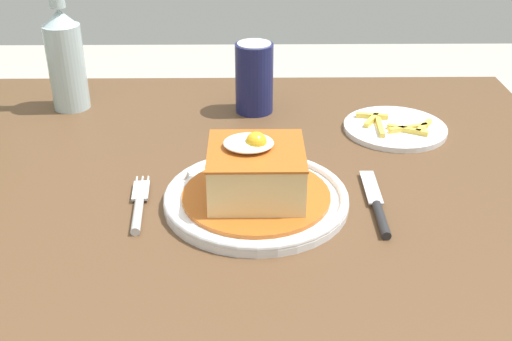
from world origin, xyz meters
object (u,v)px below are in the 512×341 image
knife (378,210)px  soda_can (254,78)px  main_plate (256,198)px  side_plate_fries (395,128)px  fork (139,207)px  beer_bottle_clear (65,54)px

knife → soda_can: size_ratio=1.33×
soda_can → knife: bearing=-65.2°
main_plate → side_plate_fries: main_plate is taller
knife → side_plate_fries: bearing=73.8°
soda_can → side_plate_fries: bearing=-20.5°
main_plate → soda_can: size_ratio=1.99×
main_plate → knife: bearing=-9.5°
fork → side_plate_fries: (0.39, 0.25, -0.00)m
main_plate → beer_bottle_clear: bearing=134.2°
knife → beer_bottle_clear: size_ratio=0.62×
side_plate_fries → soda_can: bearing=159.5°
fork → main_plate: bearing=6.2°
beer_bottle_clear → soda_can: bearing=-3.6°
soda_can → beer_bottle_clear: 0.33m
knife → side_plate_fries: side_plate_fries is taller
knife → beer_bottle_clear: beer_bottle_clear is taller
fork → beer_bottle_clear: 0.40m
main_plate → fork: size_ratio=1.74×
side_plate_fries → beer_bottle_clear: bearing=169.2°
main_plate → beer_bottle_clear: size_ratio=0.93×
main_plate → knife: main_plate is taller
beer_bottle_clear → side_plate_fries: (0.56, -0.11, -0.09)m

